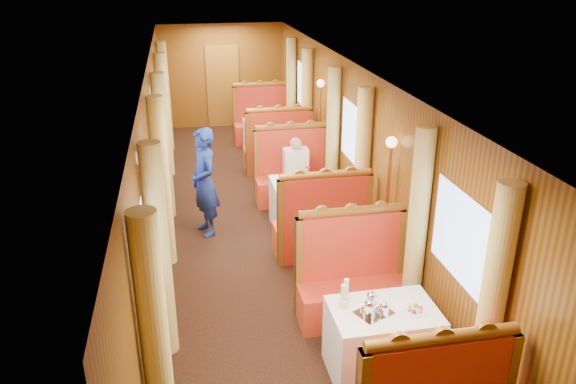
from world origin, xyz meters
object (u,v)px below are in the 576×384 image
object	(u,v)px
teapot_back	(371,301)
fruit_plate	(415,310)
tea_tray	(374,313)
teapot_left	(369,310)
teapot_right	(384,311)
table_far	(270,138)
banquette_far_fwd	(278,151)
rose_vase_far	(270,113)
table_near	(382,341)
rose_vase_mid	(308,170)
table_mid	(305,203)
banquette_far_aft	(262,123)
steward	(204,182)
passenger	(296,165)
banquette_mid_aft	(293,177)
banquette_near_aft	(352,284)
banquette_mid_fwd	(321,229)

from	to	relation	value
teapot_back	fruit_plate	size ratio (longest dim) A/B	0.71
tea_tray	fruit_plate	distance (m)	0.40
teapot_left	teapot_right	distance (m)	0.15
table_far	banquette_far_fwd	distance (m)	1.02
teapot_left	teapot_back	xyz separation A→B (m)	(0.07, 0.15, -0.00)
rose_vase_far	table_far	bearing A→B (deg)	-169.92
table_near	rose_vase_mid	size ratio (longest dim) A/B	2.92
table_mid	rose_vase_far	xyz separation A→B (m)	(0.01, 3.50, 0.55)
banquette_far_aft	steward	bearing A→B (deg)	-109.02
teapot_left	passenger	world-z (taller)	passenger
table_far	rose_vase_far	xyz separation A→B (m)	(0.01, 0.00, 0.55)
fruit_plate	banquette_mid_aft	bearing A→B (deg)	93.45
banquette_near_aft	tea_tray	distance (m)	1.11
teapot_back	passenger	size ratio (longest dim) A/B	0.22
table_near	fruit_plate	world-z (taller)	fruit_plate
banquette_near_aft	rose_vase_mid	size ratio (longest dim) A/B	3.72
table_far	fruit_plate	bearing A→B (deg)	-87.76
banquette_near_aft	table_mid	size ratio (longest dim) A/B	1.28
banquette_near_aft	tea_tray	world-z (taller)	banquette_near_aft
teapot_back	banquette_mid_fwd	bearing A→B (deg)	63.09
steward	passenger	bearing A→B (deg)	96.87
banquette_far_fwd	fruit_plate	distance (m)	6.09
table_far	teapot_back	xyz separation A→B (m)	(-0.12, -6.93, 0.44)
rose_vase_mid	table_near	bearing A→B (deg)	-90.42
table_far	banquette_far_fwd	bearing A→B (deg)	-90.00
table_far	teapot_back	size ratio (longest dim) A/B	6.42
banquette_far_aft	table_near	bearing A→B (deg)	-90.00
table_mid	tea_tray	distance (m)	3.56
tea_tray	teapot_back	bearing A→B (deg)	87.01
table_mid	banquette_mid_aft	world-z (taller)	banquette_mid_aft
banquette_near_aft	teapot_back	xyz separation A→B (m)	(-0.12, -0.94, 0.39)
table_mid	steward	xyz separation A→B (m)	(-1.55, 0.03, 0.46)
banquette_mid_aft	fruit_plate	distance (m)	4.62
banquette_far_aft	passenger	bearing A→B (deg)	-90.00
fruit_plate	banquette_far_fwd	bearing A→B (deg)	92.62
table_mid	banquette_far_fwd	size ratio (longest dim) A/B	0.78
banquette_near_aft	fruit_plate	distance (m)	1.19
banquette_far_fwd	teapot_left	bearing A→B (deg)	-91.76
teapot_left	steward	bearing A→B (deg)	101.81
tea_tray	teapot_right	xyz separation A→B (m)	(0.08, -0.06, 0.05)
teapot_right	passenger	size ratio (longest dim) A/B	0.19
table_near	banquette_mid_fwd	xyz separation A→B (m)	(0.00, 2.49, 0.05)
table_mid	banquette_mid_fwd	xyz separation A→B (m)	(0.00, -1.01, 0.05)
table_near	banquette_far_fwd	distance (m)	5.99
banquette_mid_fwd	rose_vase_far	size ratio (longest dim) A/B	3.72
banquette_mid_aft	teapot_right	world-z (taller)	banquette_mid_aft
teapot_left	steward	size ratio (longest dim) A/B	0.10
banquette_near_aft	passenger	size ratio (longest dim) A/B	1.76
tea_tray	table_near	bearing A→B (deg)	18.58
banquette_mid_fwd	teapot_right	distance (m)	2.61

